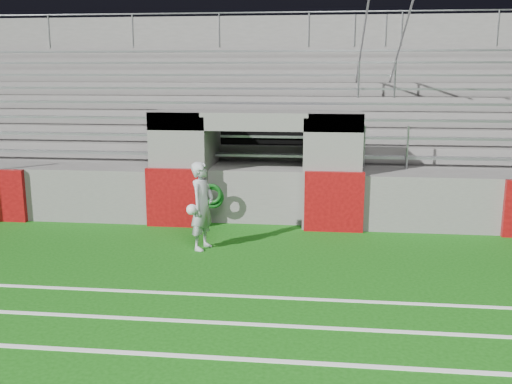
# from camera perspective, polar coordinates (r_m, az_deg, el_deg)

# --- Properties ---
(ground) EXTENTS (90.00, 90.00, 0.00)m
(ground) POSITION_cam_1_polar(r_m,az_deg,el_deg) (10.15, -2.30, -8.18)
(ground) COLOR #114F0D
(ground) RESTS_ON ground
(stadium_structure) EXTENTS (26.00, 8.48, 5.42)m
(stadium_structure) POSITION_cam_1_polar(r_m,az_deg,el_deg) (17.56, 1.65, 5.46)
(stadium_structure) COLOR #5D5A58
(stadium_structure) RESTS_ON ground
(goalkeeper_with_ball) EXTENTS (0.59, 0.74, 1.76)m
(goalkeeper_with_ball) POSITION_cam_1_polar(r_m,az_deg,el_deg) (11.34, -5.41, -1.40)
(goalkeeper_with_ball) COLOR #A2A6AC
(goalkeeper_with_ball) RESTS_ON ground
(hose_coil) EXTENTS (0.53, 0.14, 0.58)m
(hose_coil) POSITION_cam_1_polar(r_m,az_deg,el_deg) (12.87, -4.41, -0.38)
(hose_coil) COLOR #0D4512
(hose_coil) RESTS_ON ground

